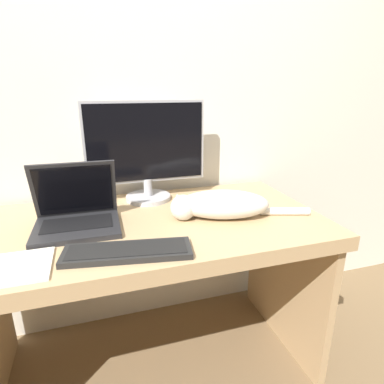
{
  "coord_description": "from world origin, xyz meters",
  "views": [
    {
      "loc": [
        -0.19,
        -0.84,
        1.28
      ],
      "look_at": [
        0.17,
        0.34,
        0.88
      ],
      "focal_mm": 30.0,
      "sensor_mm": 36.0,
      "label": 1
    }
  ],
  "objects_px": {
    "monitor": "(146,151)",
    "laptop": "(77,215)",
    "external_keyboard": "(128,252)",
    "cat": "(220,204)"
  },
  "relations": [
    {
      "from": "laptop",
      "to": "cat",
      "type": "relative_size",
      "value": 0.55
    },
    {
      "from": "external_keyboard",
      "to": "cat",
      "type": "relative_size",
      "value": 0.74
    },
    {
      "from": "external_keyboard",
      "to": "monitor",
      "type": "bearing_deg",
      "value": 82.23
    },
    {
      "from": "monitor",
      "to": "laptop",
      "type": "xyz_separation_m",
      "value": [
        -0.32,
        -0.24,
        -0.19
      ]
    },
    {
      "from": "laptop",
      "to": "external_keyboard",
      "type": "distance_m",
      "value": 0.32
    },
    {
      "from": "monitor",
      "to": "cat",
      "type": "bearing_deg",
      "value": -52.3
    },
    {
      "from": "monitor",
      "to": "external_keyboard",
      "type": "relative_size",
      "value": 1.29
    },
    {
      "from": "monitor",
      "to": "cat",
      "type": "distance_m",
      "value": 0.44
    },
    {
      "from": "cat",
      "to": "monitor",
      "type": "bearing_deg",
      "value": 144.82
    },
    {
      "from": "monitor",
      "to": "laptop",
      "type": "relative_size",
      "value": 1.75
    }
  ]
}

